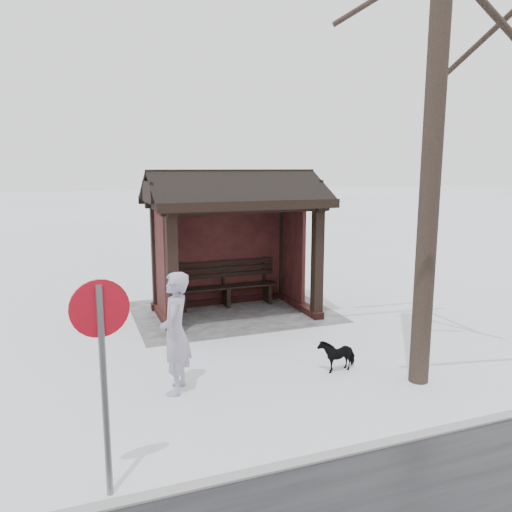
# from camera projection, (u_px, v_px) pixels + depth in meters

# --- Properties ---
(ground) EXTENTS (120.00, 120.00, 0.00)m
(ground) POSITION_uv_depth(u_px,v_px,m) (235.00, 314.00, 10.78)
(ground) COLOR white
(ground) RESTS_ON ground
(kerb) EXTENTS (120.00, 0.15, 0.06)m
(kerb) POSITION_uv_depth(u_px,v_px,m) (384.00, 444.00, 5.71)
(kerb) COLOR gray
(kerb) RESTS_ON ground
(trampled_patch) EXTENTS (4.20, 3.20, 0.02)m
(trampled_patch) POSITION_uv_depth(u_px,v_px,m) (232.00, 311.00, 10.96)
(trampled_patch) COLOR gray
(trampled_patch) RESTS_ON ground
(bus_shelter) EXTENTS (3.60, 2.40, 3.09)m
(bus_shelter) POSITION_uv_depth(u_px,v_px,m) (232.00, 214.00, 10.54)
(bus_shelter) COLOR #351613
(bus_shelter) RESTS_ON ground
(pedestrian) EXTENTS (0.62, 0.74, 1.73)m
(pedestrian) POSITION_uv_depth(u_px,v_px,m) (175.00, 333.00, 6.94)
(pedestrian) COLOR #9C93AD
(pedestrian) RESTS_ON ground
(dog) EXTENTS (0.63, 0.35, 0.50)m
(dog) POSITION_uv_depth(u_px,v_px,m) (337.00, 354.00, 7.80)
(dog) COLOR black
(dog) RESTS_ON ground
(road_sign) EXTENTS (0.55, 0.11, 2.14)m
(road_sign) POSITION_uv_depth(u_px,v_px,m) (101.00, 341.00, 4.60)
(road_sign) COLOR slate
(road_sign) RESTS_ON ground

